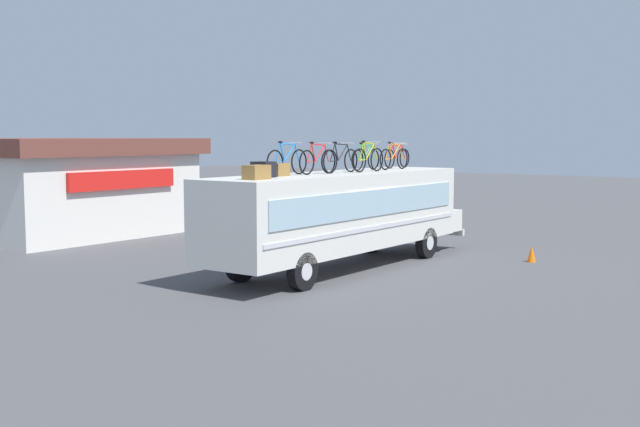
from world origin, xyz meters
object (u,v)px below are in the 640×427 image
bus (342,212)px  rooftop_bicycle_2 (318,161)px  rooftop_bicycle_7 (397,157)px  rooftop_bicycle_6 (394,158)px  traffic_cone (532,254)px  rooftop_bicycle_3 (341,160)px  luggage_bag_2 (263,169)px  rooftop_bicycle_5 (365,159)px  rooftop_bicycle_4 (368,159)px  luggage_bag_3 (277,170)px  luggage_bag_1 (256,172)px  rooftop_bicycle_1 (287,161)px

bus → rooftop_bicycle_2: bearing=178.2°
bus → rooftop_bicycle_7: rooftop_bicycle_7 is taller
rooftop_bicycle_6 → traffic_cone: 5.36m
rooftop_bicycle_3 → rooftop_bicycle_7: (4.06, 0.43, -0.03)m
luggage_bag_2 → traffic_cone: 9.60m
rooftop_bicycle_5 → bus: bearing=-169.6°
bus → rooftop_bicycle_4: (0.89, -0.37, 1.57)m
rooftop_bicycle_2 → rooftop_bicycle_5: rooftop_bicycle_2 is taller
rooftop_bicycle_6 → rooftop_bicycle_3: bearing=178.3°
rooftop_bicycle_5 → rooftop_bicycle_2: bearing=-174.3°
rooftop_bicycle_2 → traffic_cone: (5.80, -4.22, -3.03)m
luggage_bag_3 → rooftop_bicycle_3: bearing=-7.9°
rooftop_bicycle_4 → rooftop_bicycle_5: (0.95, 0.70, -0.02)m
luggage_bag_1 → rooftop_bicycle_2: size_ratio=0.37×
luggage_bag_3 → rooftop_bicycle_1: size_ratio=0.28×
luggage_bag_2 → rooftop_bicycle_1: bearing=10.5°
rooftop_bicycle_4 → rooftop_bicycle_6: bearing=6.9°
luggage_bag_3 → rooftop_bicycle_5: 4.54m
rooftop_bicycle_6 → rooftop_bicycle_4: bearing=-173.1°
luggage_bag_3 → rooftop_bicycle_7: rooftop_bicycle_7 is taller
luggage_bag_1 → rooftop_bicycle_5: rooftop_bicycle_5 is taller
luggage_bag_2 → rooftop_bicycle_4: 4.38m
luggage_bag_2 → rooftop_bicycle_1: 1.37m
luggage_bag_3 → rooftop_bicycle_3: size_ratio=0.29×
luggage_bag_1 → rooftop_bicycle_5: (6.19, 0.68, 0.19)m
rooftop_bicycle_5 → traffic_cone: (2.77, -4.53, -3.02)m
bus → luggage_bag_3: 3.03m
traffic_cone → rooftop_bicycle_1: bearing=145.6°
luggage_bag_2 → rooftop_bicycle_5: 5.30m
rooftop_bicycle_5 → rooftop_bicycle_3: bearing=-169.1°
luggage_bag_2 → rooftop_bicycle_6: rooftop_bicycle_6 is taller
rooftop_bicycle_2 → rooftop_bicycle_5: size_ratio=1.08×
rooftop_bicycle_2 → rooftop_bicycle_1: bearing=157.9°
bus → rooftop_bicycle_7: 4.24m
rooftop_bicycle_4 → rooftop_bicycle_6: rooftop_bicycle_4 is taller
rooftop_bicycle_7 → rooftop_bicycle_5: bearing=-178.6°
rooftop_bicycle_1 → traffic_cone: bearing=-34.4°
rooftop_bicycle_5 → traffic_cone: 6.10m
bus → luggage_bag_2: bearing=177.2°
luggage_bag_1 → rooftop_bicycle_6: rooftop_bicycle_6 is taller
luggage_bag_3 → rooftop_bicycle_7: (6.63, 0.07, 0.19)m
luggage_bag_2 → rooftop_bicycle_4: rooftop_bicycle_4 is taller
bus → rooftop_bicycle_4: rooftop_bicycle_4 is taller
rooftop_bicycle_2 → rooftop_bicycle_4: 2.12m
rooftop_bicycle_5 → luggage_bag_3: bearing=-179.7°
rooftop_bicycle_5 → rooftop_bicycle_7: (2.09, 0.05, -0.01)m
luggage_bag_1 → luggage_bag_2: bearing=29.9°
rooftop_bicycle_5 → traffic_cone: bearing=-58.5°
rooftop_bicycle_1 → luggage_bag_2: bearing=-169.5°
luggage_bag_2 → luggage_bag_1: bearing=-150.1°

